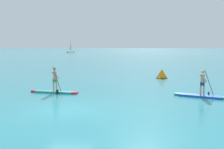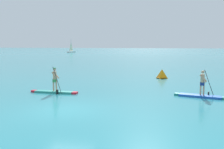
% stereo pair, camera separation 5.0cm
% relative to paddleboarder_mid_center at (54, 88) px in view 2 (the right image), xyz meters
% --- Properties ---
extents(ground, '(440.00, 440.00, 0.00)m').
position_rel_paddleboarder_mid_center_xyz_m(ground, '(2.75, -4.26, -0.35)').
color(ground, teal).
extents(paddleboarder_mid_center, '(3.50, 0.78, 1.91)m').
position_rel_paddleboarder_mid_center_xyz_m(paddleboarder_mid_center, '(0.00, 0.00, 0.00)').
color(paddleboarder_mid_center, teal).
rests_on(paddleboarder_mid_center, ground).
extents(paddleboarder_far_right, '(3.36, 1.30, 1.79)m').
position_rel_paddleboarder_mid_center_xyz_m(paddleboarder_far_right, '(10.01, 0.93, -0.05)').
color(paddleboarder_far_right, blue).
rests_on(paddleboarder_far_right, ground).
extents(race_marker_buoy, '(1.14, 1.14, 0.92)m').
position_rel_paddleboarder_mid_center_xyz_m(race_marker_buoy, '(6.93, 10.15, 0.04)').
color(race_marker_buoy, orange).
rests_on(race_marker_buoy, ground).
extents(sailboat_left_horizon, '(1.80, 5.06, 5.53)m').
position_rel_paddleboarder_mid_center_xyz_m(sailboat_left_horizon, '(-34.27, 84.72, 0.35)').
color(sailboat_left_horizon, white).
rests_on(sailboat_left_horizon, ground).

